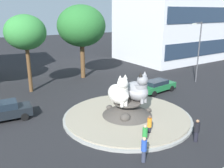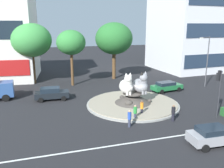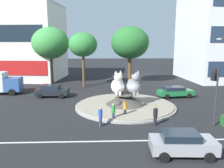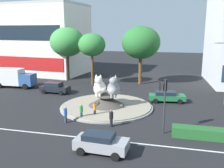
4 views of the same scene
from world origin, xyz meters
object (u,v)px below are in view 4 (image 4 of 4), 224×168
at_px(shophouse_block, 31,39).
at_px(pedestrian_blue_shirt, 65,114).
at_px(traffic_light_mast, 164,94).
at_px(pedestrian_black_shirt, 111,118).
at_px(cat_statue_grey, 114,88).
at_px(hatchback_near_shophouse, 167,96).
at_px(pedestrian_green_shirt, 81,111).
at_px(second_tree_near_tower, 92,45).
at_px(broadleaf_tree_behind_island, 141,43).
at_px(pedestrian_orange_shirt, 95,109).
at_px(delivery_box_truck, 13,77).
at_px(sedan_on_far_lane, 55,88).
at_px(parked_car_right, 101,142).
at_px(third_tree_left, 67,42).
at_px(cat_statue_white, 100,87).

distance_m(shophouse_block, pedestrian_blue_shirt, 34.26).
relative_size(traffic_light_mast, pedestrian_black_shirt, 2.89).
height_order(cat_statue_grey, traffic_light_mast, traffic_light_mast).
relative_size(pedestrian_black_shirt, hatchback_near_shophouse, 0.36).
bearing_deg(hatchback_near_shophouse, pedestrian_green_shirt, -142.48).
bearing_deg(second_tree_near_tower, traffic_light_mast, -54.96).
height_order(shophouse_block, broadleaf_tree_behind_island, shophouse_block).
distance_m(second_tree_near_tower, pedestrian_orange_shirt, 17.11).
height_order(pedestrian_green_shirt, pedestrian_orange_shirt, pedestrian_orange_shirt).
distance_m(broadleaf_tree_behind_island, hatchback_near_shophouse, 12.95).
bearing_deg(cat_statue_grey, delivery_box_truck, -122.81).
bearing_deg(broadleaf_tree_behind_island, traffic_light_mast, -76.95).
height_order(pedestrian_black_shirt, hatchback_near_shophouse, pedestrian_black_shirt).
xyz_separation_m(pedestrian_orange_shirt, delivery_box_truck, (-17.24, 10.38, 0.75)).
bearing_deg(delivery_box_truck, traffic_light_mast, -30.55).
bearing_deg(sedan_on_far_lane, second_tree_near_tower, 64.91).
bearing_deg(pedestrian_black_shirt, traffic_light_mast, -105.62).
bearing_deg(second_tree_near_tower, hatchback_near_shophouse, -31.01).
bearing_deg(pedestrian_blue_shirt, broadleaf_tree_behind_island, -71.89).
bearing_deg(shophouse_block, broadleaf_tree_behind_island, -9.38).
height_order(pedestrian_green_shirt, parked_car_right, pedestrian_green_shirt).
bearing_deg(third_tree_left, sedan_on_far_lane, -77.76).
distance_m(broadleaf_tree_behind_island, sedan_on_far_lane, 16.05).
bearing_deg(traffic_light_mast, hatchback_near_shophouse, -4.85).
xyz_separation_m(pedestrian_blue_shirt, delivery_box_truck, (-14.93, 12.73, 0.74)).
bearing_deg(second_tree_near_tower, pedestrian_green_shirt, -75.83).
xyz_separation_m(cat_statue_white, parked_car_right, (3.37, -11.01, -1.65)).
bearing_deg(pedestrian_blue_shirt, delivery_box_truck, -8.96).
distance_m(cat_statue_grey, pedestrian_blue_shirt, 6.89).
xyz_separation_m(pedestrian_black_shirt, delivery_box_truck, (-19.64, 12.68, 0.75)).
distance_m(second_tree_near_tower, delivery_box_truck, 13.89).
distance_m(cat_statue_grey, pedestrian_black_shirt, 5.93).
bearing_deg(pedestrian_orange_shirt, traffic_light_mast, -49.82).
xyz_separation_m(pedestrian_black_shirt, sedan_on_far_lane, (-11.28, 10.75, -0.05)).
distance_m(pedestrian_blue_shirt, sedan_on_far_lane, 12.64).
xyz_separation_m(second_tree_near_tower, third_tree_left, (-5.79, 3.22, 0.29)).
distance_m(cat_statue_white, sedan_on_far_lane, 9.88).
bearing_deg(pedestrian_green_shirt, shophouse_block, -53.64).
bearing_deg(parked_car_right, pedestrian_orange_shirt, 114.09).
bearing_deg(pedestrian_green_shirt, traffic_light_mast, 165.74).
xyz_separation_m(shophouse_block, broadleaf_tree_behind_island, (24.79, -6.88, -0.13)).
bearing_deg(pedestrian_black_shirt, cat_statue_white, 14.91).
height_order(second_tree_near_tower, third_tree_left, third_tree_left).
distance_m(traffic_light_mast, third_tree_left, 28.12).
bearing_deg(second_tree_near_tower, broadleaf_tree_behind_island, 19.13).
relative_size(traffic_light_mast, pedestrian_orange_shirt, 2.96).
xyz_separation_m(cat_statue_white, shophouse_block, (-21.80, 21.27, 4.75)).
bearing_deg(parked_car_right, delivery_box_truck, 141.42).
bearing_deg(delivery_box_truck, broadleaf_tree_behind_island, 18.26).
bearing_deg(pedestrian_orange_shirt, pedestrian_green_shirt, -170.13).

